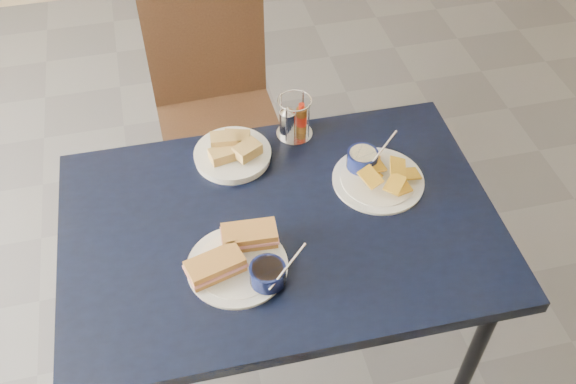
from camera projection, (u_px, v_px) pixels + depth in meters
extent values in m
plane|color=#4F4E53|center=(249.00, 331.00, 2.34)|extent=(6.00, 6.00, 0.00)
cube|color=black|center=(281.00, 227.00, 1.73)|extent=(1.18, 0.80, 0.04)
cylinder|color=black|center=(473.00, 357.00, 1.88)|extent=(0.04, 0.04, 0.71)
cylinder|color=black|center=(113.00, 256.00, 2.13)|extent=(0.04, 0.04, 0.71)
cylinder|color=black|center=(400.00, 203.00, 2.29)|extent=(0.04, 0.04, 0.71)
cube|color=black|center=(221.00, 129.00, 2.42)|extent=(0.45, 0.43, 0.04)
cylinder|color=black|center=(187.00, 210.00, 2.46)|extent=(0.04, 0.04, 0.43)
cylinder|color=black|center=(277.00, 195.00, 2.51)|extent=(0.04, 0.04, 0.43)
cylinder|color=black|center=(176.00, 152.00, 2.67)|extent=(0.04, 0.04, 0.43)
cylinder|color=black|center=(259.00, 138.00, 2.73)|extent=(0.04, 0.04, 0.43)
cube|color=black|center=(207.00, 45.00, 2.36)|extent=(0.44, 0.05, 0.46)
cylinder|color=white|center=(237.00, 266.00, 1.61)|extent=(0.26, 0.26, 0.01)
cylinder|color=white|center=(237.00, 264.00, 1.61)|extent=(0.21, 0.21, 0.00)
cube|color=#BB8443|center=(215.00, 266.00, 1.58)|extent=(0.15, 0.10, 0.04)
cube|color=tan|center=(216.00, 267.00, 1.58)|extent=(0.16, 0.11, 0.01)
cube|color=#BB8443|center=(249.00, 236.00, 1.64)|extent=(0.14, 0.08, 0.04)
cube|color=tan|center=(249.00, 237.00, 1.65)|extent=(0.15, 0.09, 0.01)
cylinder|color=black|center=(268.00, 274.00, 1.56)|extent=(0.09, 0.09, 0.05)
cylinder|color=black|center=(268.00, 270.00, 1.55)|extent=(0.08, 0.08, 0.01)
cylinder|color=silver|center=(288.00, 267.00, 1.52)|extent=(0.11, 0.07, 0.08)
cylinder|color=white|center=(378.00, 180.00, 1.82)|extent=(0.26, 0.26, 0.01)
cylinder|color=white|center=(378.00, 179.00, 1.81)|extent=(0.21, 0.21, 0.00)
cube|color=gold|center=(370.00, 174.00, 1.82)|extent=(0.07, 0.08, 0.02)
cube|color=gold|center=(369.00, 163.00, 1.84)|extent=(0.08, 0.08, 0.01)
cube|color=gold|center=(400.00, 188.00, 1.77)|extent=(0.05, 0.07, 0.02)
cube|color=gold|center=(408.00, 176.00, 1.80)|extent=(0.07, 0.05, 0.02)
cube|color=gold|center=(374.00, 169.00, 1.81)|extent=(0.07, 0.06, 0.02)
cube|color=gold|center=(370.00, 180.00, 1.77)|extent=(0.07, 0.08, 0.03)
cube|color=gold|center=(395.00, 185.00, 1.75)|extent=(0.08, 0.08, 0.02)
cube|color=gold|center=(397.00, 168.00, 1.79)|extent=(0.06, 0.08, 0.02)
cylinder|color=black|center=(362.00, 159.00, 1.83)|extent=(0.09, 0.09, 0.05)
cylinder|color=beige|center=(363.00, 155.00, 1.82)|extent=(0.08, 0.08, 0.01)
cylinder|color=silver|center=(381.00, 151.00, 1.79)|extent=(0.11, 0.07, 0.08)
cylinder|color=white|center=(233.00, 156.00, 1.88)|extent=(0.22, 0.22, 0.02)
cylinder|color=white|center=(232.00, 153.00, 1.87)|extent=(0.18, 0.18, 0.00)
cube|color=tan|center=(223.00, 155.00, 1.84)|extent=(0.08, 0.06, 0.03)
cube|color=tan|center=(237.00, 139.00, 1.87)|extent=(0.09, 0.07, 0.03)
cube|color=tan|center=(247.00, 150.00, 1.83)|extent=(0.09, 0.08, 0.03)
cube|color=tan|center=(224.00, 140.00, 1.85)|extent=(0.08, 0.06, 0.03)
cylinder|color=silver|center=(294.00, 133.00, 1.95)|extent=(0.11, 0.11, 0.01)
cylinder|color=silver|center=(303.00, 107.00, 1.93)|extent=(0.01, 0.01, 0.13)
cylinder|color=silver|center=(281.00, 111.00, 1.92)|extent=(0.01, 0.01, 0.13)
cylinder|color=silver|center=(286.00, 126.00, 1.87)|extent=(0.01, 0.01, 0.13)
cylinder|color=silver|center=(309.00, 122.00, 1.88)|extent=(0.01, 0.01, 0.13)
torus|color=silver|center=(295.00, 101.00, 1.86)|extent=(0.10, 0.10, 0.00)
cylinder|color=silver|center=(287.00, 123.00, 1.91)|extent=(0.05, 0.05, 0.08)
cone|color=silver|center=(287.00, 109.00, 1.87)|extent=(0.04, 0.04, 0.02)
cylinder|color=brown|center=(301.00, 120.00, 1.92)|extent=(0.03, 0.03, 0.08)
cylinder|color=#A21909|center=(301.00, 120.00, 1.92)|extent=(0.03, 0.03, 0.03)
cylinder|color=#A21909|center=(302.00, 107.00, 1.89)|extent=(0.02, 0.02, 0.02)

